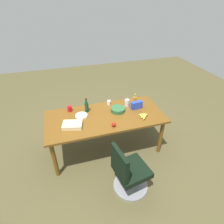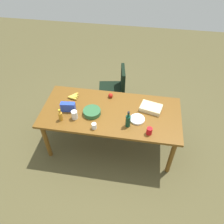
% 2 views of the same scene
% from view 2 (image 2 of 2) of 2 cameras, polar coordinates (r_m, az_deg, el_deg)
% --- Properties ---
extents(ground_plane, '(10.00, 10.00, 0.00)m').
position_cam_2_polar(ground_plane, '(4.03, -0.26, -7.98)').
color(ground_plane, brown).
extents(conference_table, '(2.14, 0.98, 0.79)m').
position_cam_2_polar(conference_table, '(3.49, -0.30, -0.83)').
color(conference_table, brown).
rests_on(conference_table, ground).
extents(office_chair, '(0.56, 0.56, 0.90)m').
position_cam_2_polar(office_chair, '(4.47, 0.50, 4.93)').
color(office_chair, gray).
rests_on(office_chair, ground).
extents(mayo_jar, '(0.09, 0.09, 0.14)m').
position_cam_2_polar(mayo_jar, '(3.33, -9.56, -0.73)').
color(mayo_jar, white).
rests_on(mayo_jar, conference_table).
extents(wine_bottle, '(0.08, 0.08, 0.27)m').
position_cam_2_polar(wine_bottle, '(3.16, 4.12, -2.22)').
color(wine_bottle, '#0E3B28').
rests_on(wine_bottle, conference_table).
extents(salad_bowl, '(0.28, 0.28, 0.07)m').
position_cam_2_polar(salad_bowl, '(3.39, -5.15, 0.02)').
color(salad_bowl, '#2E6237').
rests_on(salad_bowl, conference_table).
extents(banana_bunch, '(0.18, 0.19, 0.04)m').
position_cam_2_polar(banana_bunch, '(3.71, -9.89, 3.92)').
color(banana_bunch, yellow).
rests_on(banana_bunch, conference_table).
extents(sheet_cake, '(0.36, 0.29, 0.07)m').
position_cam_2_polar(sheet_cake, '(3.49, 9.92, 1.04)').
color(sheet_cake, beige).
rests_on(sheet_cake, conference_table).
extents(apple_red, '(0.08, 0.08, 0.08)m').
position_cam_2_polar(apple_red, '(3.66, -0.37, 4.24)').
color(apple_red, '#AF1D11').
rests_on(apple_red, conference_table).
extents(paper_plate_stack, '(0.25, 0.25, 0.03)m').
position_cam_2_polar(paper_plate_stack, '(3.32, 6.47, -1.85)').
color(paper_plate_stack, white).
rests_on(paper_plate_stack, conference_table).
extents(red_solo_cup, '(0.10, 0.10, 0.11)m').
position_cam_2_polar(red_solo_cup, '(3.13, 9.49, -4.81)').
color(red_solo_cup, red).
rests_on(red_solo_cup, conference_table).
extents(dressing_bottle, '(0.07, 0.07, 0.20)m').
position_cam_2_polar(dressing_bottle, '(3.35, -13.00, -0.99)').
color(dressing_bottle, '#BD8325').
rests_on(dressing_bottle, conference_table).
extents(chip_bag_blue, '(0.23, 0.10, 0.15)m').
position_cam_2_polar(chip_bag_blue, '(3.47, -11.15, 1.29)').
color(chip_bag_blue, blue).
rests_on(chip_bag_blue, conference_table).
extents(paper_cup, '(0.08, 0.08, 0.09)m').
position_cam_2_polar(paper_cup, '(3.18, -4.59, -3.59)').
color(paper_cup, white).
rests_on(paper_cup, conference_table).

